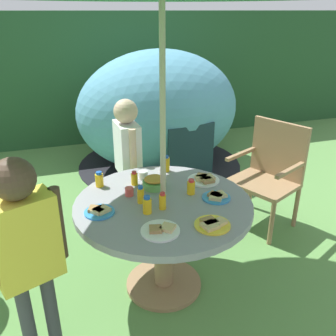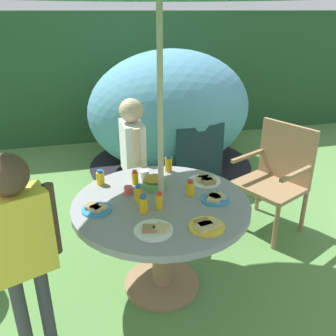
% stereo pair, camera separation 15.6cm
% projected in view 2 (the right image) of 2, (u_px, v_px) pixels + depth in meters
% --- Properties ---
extents(ground_plane, '(10.00, 10.00, 0.02)m').
position_uv_depth(ground_plane, '(162.00, 285.00, 2.65)').
color(ground_plane, '#548442').
extents(hedge_backdrop, '(9.00, 0.70, 1.84)m').
position_uv_depth(hedge_backdrop, '(108.00, 76.00, 5.50)').
color(hedge_backdrop, '#234C28').
rests_on(hedge_backdrop, ground_plane).
extents(garden_table, '(1.17, 1.17, 0.70)m').
position_uv_depth(garden_table, '(161.00, 220.00, 2.43)').
color(garden_table, '#93704C').
rests_on(garden_table, ground_plane).
extents(wooden_chair, '(0.64, 0.68, 0.95)m').
position_uv_depth(wooden_chair, '(277.00, 172.00, 3.19)').
color(wooden_chair, '#93704C').
rests_on(wooden_chair, ground_plane).
extents(dome_tent, '(2.45, 2.45, 1.44)m').
position_uv_depth(dome_tent, '(171.00, 111.00, 4.45)').
color(dome_tent, teal).
rests_on(dome_tent, ground_plane).
extents(child_in_white_shirt, '(0.20, 0.41, 1.19)m').
position_uv_depth(child_in_white_shirt, '(133.00, 148.00, 3.11)').
color(child_in_white_shirt, navy).
rests_on(child_in_white_shirt, ground_plane).
extents(child_in_yellow_shirt, '(0.40, 0.28, 1.23)m').
position_uv_depth(child_in_yellow_shirt, '(19.00, 234.00, 1.86)').
color(child_in_yellow_shirt, '#3F3F47').
rests_on(child_in_yellow_shirt, ground_plane).
extents(snack_bowl, '(0.17, 0.17, 0.09)m').
position_uv_depth(snack_bowl, '(155.00, 182.00, 2.54)').
color(snack_bowl, '#66B259').
rests_on(snack_bowl, garden_table).
extents(plate_near_right, '(0.19, 0.19, 0.03)m').
position_uv_depth(plate_near_right, '(215.00, 198.00, 2.38)').
color(plate_near_right, '#338CD8').
rests_on(plate_near_right, garden_table).
extents(plate_far_left, '(0.19, 0.19, 0.03)m').
position_uv_depth(plate_far_left, '(96.00, 209.00, 2.25)').
color(plate_far_left, '#338CD8').
rests_on(plate_far_left, garden_table).
extents(plate_far_right, '(0.23, 0.23, 0.03)m').
position_uv_depth(plate_far_right, '(205.00, 180.00, 2.63)').
color(plate_far_right, white).
rests_on(plate_far_right, garden_table).
extents(plate_mid_left, '(0.22, 0.22, 0.03)m').
position_uv_depth(plate_mid_left, '(154.00, 230.00, 2.04)').
color(plate_mid_left, white).
rests_on(plate_mid_left, garden_table).
extents(plate_mid_right, '(0.21, 0.21, 0.03)m').
position_uv_depth(plate_mid_right, '(206.00, 226.00, 2.07)').
color(plate_mid_right, yellow).
rests_on(plate_mid_right, garden_table).
extents(juice_bottle_near_left, '(0.05, 0.05, 0.12)m').
position_uv_depth(juice_bottle_near_left, '(139.00, 194.00, 2.34)').
color(juice_bottle_near_left, yellow).
rests_on(juice_bottle_near_left, garden_table).
extents(juice_bottle_center_front, '(0.04, 0.04, 0.11)m').
position_uv_depth(juice_bottle_center_front, '(159.00, 201.00, 2.26)').
color(juice_bottle_center_front, yellow).
rests_on(juice_bottle_center_front, garden_table).
extents(juice_bottle_center_back, '(0.06, 0.06, 0.11)m').
position_uv_depth(juice_bottle_center_back, '(100.00, 178.00, 2.58)').
color(juice_bottle_center_back, yellow).
rests_on(juice_bottle_center_back, garden_table).
extents(juice_bottle_front_edge, '(0.05, 0.05, 0.10)m').
position_uv_depth(juice_bottle_front_edge, '(135.00, 178.00, 2.59)').
color(juice_bottle_front_edge, yellow).
rests_on(juice_bottle_front_edge, garden_table).
extents(juice_bottle_back_edge, '(0.06, 0.06, 0.11)m').
position_uv_depth(juice_bottle_back_edge, '(190.00, 188.00, 2.43)').
color(juice_bottle_back_edge, yellow).
rests_on(juice_bottle_back_edge, garden_table).
extents(juice_bottle_spot_a, '(0.06, 0.06, 0.12)m').
position_uv_depth(juice_bottle_spot_a, '(143.00, 204.00, 2.22)').
color(juice_bottle_spot_a, yellow).
rests_on(juice_bottle_spot_a, garden_table).
extents(juice_bottle_spot_b, '(0.06, 0.06, 0.13)m').
position_uv_depth(juice_bottle_spot_b, '(169.00, 164.00, 2.78)').
color(juice_bottle_spot_b, yellow).
rests_on(juice_bottle_spot_b, garden_table).
extents(cup_near, '(0.06, 0.06, 0.06)m').
position_uv_depth(cup_near, '(128.00, 190.00, 2.45)').
color(cup_near, '#E04C47').
rests_on(cup_near, garden_table).
extents(cup_far, '(0.07, 0.07, 0.06)m').
position_uv_depth(cup_far, '(145.00, 174.00, 2.69)').
color(cup_far, white).
rests_on(cup_far, garden_table).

